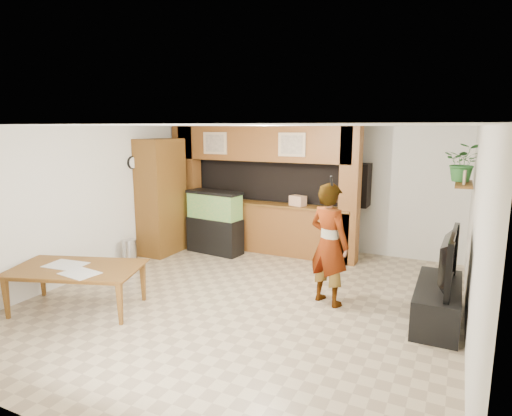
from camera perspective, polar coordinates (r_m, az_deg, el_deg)
The scene contains 21 objects.
floor at distance 6.64m, azimuth -1.36°, elevation -12.12°, with size 6.50×6.50×0.00m, color tan.
ceiling at distance 6.12m, azimuth -1.47°, elevation 10.93°, with size 6.50×6.50×0.00m, color white.
wall_back at distance 9.22m, azimuth 7.80°, elevation 2.67°, with size 6.00×6.00×0.00m, color silver.
wall_left at distance 8.05m, azimuth -20.81°, elevation 0.89°, with size 6.50×6.50×0.00m, color silver.
wall_right at distance 5.60m, azimuth 27.16°, elevation -3.67°, with size 6.50×6.50×0.00m, color silver.
partition at distance 8.99m, azimuth 0.83°, elevation 2.65°, with size 4.20×0.99×2.60m.
wall_clock at distance 8.67m, azimuth -16.14°, elevation 5.83°, with size 0.05×0.25×0.25m.
wall_shelf at distance 7.45m, azimuth 25.97°, elevation 2.88°, with size 0.25×0.90×0.04m, color brown.
pantry_cabinet at distance 8.96m, azimuth -12.52°, elevation 1.47°, with size 0.59×0.96×2.35m, color brown.
trash_can at distance 8.48m, azimuth -16.48°, elevation -5.68°, with size 0.27×0.27×0.49m, color #B2B2B7.
aquarium at distance 8.87m, azimuth -5.51°, elevation -1.97°, with size 1.17×0.44×1.30m.
tv_stand at distance 6.36m, azimuth 23.04°, elevation -11.60°, with size 0.56×1.52×0.51m, color black.
television at distance 6.16m, azimuth 23.47°, elevation -6.20°, with size 1.29×0.17×0.74m, color black.
photo_frame at distance 7.24m, azimuth 26.05°, elevation 3.68°, with size 0.03×0.16×0.21m, color tan.
potted_plant at distance 7.58m, azimuth 25.94°, elevation 5.48°, with size 0.55×0.48×0.61m, color #255E27.
person at distance 6.33m, azimuth 9.71°, elevation -4.77°, with size 0.66×0.43×1.81m, color #A77F5C.
microphone at distance 5.98m, azimuth 10.03°, elevation 3.57°, with size 0.04×0.04×0.16m, color black.
dining_table at distance 6.68m, azimuth -22.79°, elevation -9.94°, with size 1.79×1.00×0.63m, color brown.
newspaper_a at distance 6.76m, azimuth -24.04°, elevation -6.93°, with size 0.54×0.39×0.01m, color silver.
newspaper_b at distance 6.31m, azimuth -22.43°, elevation -8.05°, with size 0.50×0.36×0.01m, color silver.
counter_box at distance 8.52m, azimuth 5.60°, elevation 0.98°, with size 0.30×0.20×0.20m, color tan.
Camera 1 is at (2.78, -5.45, 2.58)m, focal length 30.00 mm.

